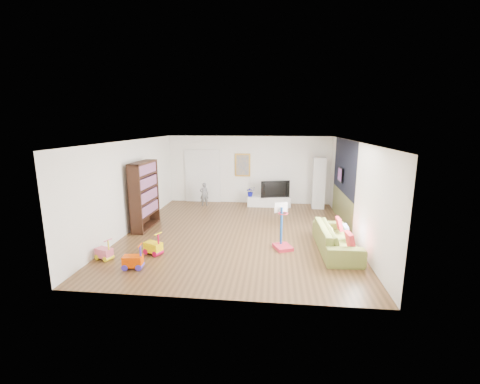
# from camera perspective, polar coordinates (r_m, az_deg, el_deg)

# --- Properties ---
(floor) EXTENTS (6.50, 7.50, 0.00)m
(floor) POSITION_cam_1_polar(r_m,az_deg,el_deg) (9.64, -0.26, -7.20)
(floor) COLOR brown
(floor) RESTS_ON ground
(ceiling) EXTENTS (6.50, 7.50, 0.00)m
(ceiling) POSITION_cam_1_polar(r_m,az_deg,el_deg) (9.11, -0.27, 9.04)
(ceiling) COLOR white
(ceiling) RESTS_ON ground
(wall_back) EXTENTS (6.50, 0.00, 2.70)m
(wall_back) POSITION_cam_1_polar(r_m,az_deg,el_deg) (12.96, 1.59, 3.95)
(wall_back) COLOR white
(wall_back) RESTS_ON ground
(wall_front) EXTENTS (6.50, 0.00, 2.70)m
(wall_front) POSITION_cam_1_polar(r_m,az_deg,el_deg) (5.69, -4.50, -6.74)
(wall_front) COLOR silver
(wall_front) RESTS_ON ground
(wall_left) EXTENTS (0.00, 7.50, 2.70)m
(wall_left) POSITION_cam_1_polar(r_m,az_deg,el_deg) (10.17, -18.79, 1.04)
(wall_left) COLOR silver
(wall_left) RESTS_ON ground
(wall_right) EXTENTS (0.00, 7.50, 2.70)m
(wall_right) POSITION_cam_1_polar(r_m,az_deg,el_deg) (9.49, 19.63, 0.24)
(wall_right) COLOR white
(wall_right) RESTS_ON ground
(navy_accent) EXTENTS (0.01, 3.20, 1.70)m
(navy_accent) POSITION_cam_1_polar(r_m,az_deg,el_deg) (10.76, 18.05, 4.37)
(navy_accent) COLOR black
(navy_accent) RESTS_ON wall_right
(olive_wainscot) EXTENTS (0.01, 3.20, 1.00)m
(olive_wainscot) POSITION_cam_1_polar(r_m,az_deg,el_deg) (11.01, 17.59, -2.60)
(olive_wainscot) COLOR brown
(olive_wainscot) RESTS_ON wall_right
(doorway) EXTENTS (1.45, 0.06, 2.10)m
(doorway) POSITION_cam_1_polar(r_m,az_deg,el_deg) (13.25, -6.66, 2.74)
(doorway) COLOR white
(doorway) RESTS_ON ground
(painting_back) EXTENTS (0.62, 0.06, 0.92)m
(painting_back) POSITION_cam_1_polar(r_m,az_deg,el_deg) (12.92, 0.47, 4.82)
(painting_back) COLOR gold
(painting_back) RESTS_ON wall_back
(artwork_right) EXTENTS (0.04, 0.56, 0.46)m
(artwork_right) POSITION_cam_1_polar(r_m,az_deg,el_deg) (10.98, 17.40, 2.97)
(artwork_right) COLOR #7F3F8C
(artwork_right) RESTS_ON wall_right
(media_console) EXTENTS (1.68, 0.46, 0.39)m
(media_console) POSITION_cam_1_polar(r_m,az_deg,el_deg) (12.61, 5.16, -1.68)
(media_console) COLOR silver
(media_console) RESTS_ON ground
(tall_cabinet) EXTENTS (0.47, 0.47, 1.94)m
(tall_cabinet) POSITION_cam_1_polar(r_m,az_deg,el_deg) (12.53, 13.81, 1.56)
(tall_cabinet) COLOR silver
(tall_cabinet) RESTS_ON ground
(bookshelf) EXTENTS (0.38, 1.42, 2.06)m
(bookshelf) POSITION_cam_1_polar(r_m,az_deg,el_deg) (10.24, -16.62, -0.56)
(bookshelf) COLOR black
(bookshelf) RESTS_ON ground
(sofa) EXTENTS (0.94, 2.25, 0.65)m
(sofa) POSITION_cam_1_polar(r_m,az_deg,el_deg) (8.57, 16.76, -7.92)
(sofa) COLOR olive
(sofa) RESTS_ON ground
(basketball_hoop) EXTENTS (0.57, 0.62, 1.20)m
(basketball_hoop) POSITION_cam_1_polar(r_m,az_deg,el_deg) (8.31, 7.73, -6.12)
(basketball_hoop) COLOR red
(basketball_hoop) RESTS_ON ground
(ride_on_yellow) EXTENTS (0.50, 0.42, 0.57)m
(ride_on_yellow) POSITION_cam_1_polar(r_m,az_deg,el_deg) (8.30, -15.21, -8.77)
(ride_on_yellow) COLOR #FFD800
(ride_on_yellow) RESTS_ON ground
(ride_on_orange) EXTENTS (0.45, 0.31, 0.57)m
(ride_on_orange) POSITION_cam_1_polar(r_m,az_deg,el_deg) (7.65, -18.57, -10.86)
(ride_on_orange) COLOR #E84700
(ride_on_orange) RESTS_ON ground
(ride_on_pink) EXTENTS (0.45, 0.36, 0.52)m
(ride_on_pink) POSITION_cam_1_polar(r_m,az_deg,el_deg) (8.39, -23.06, -9.32)
(ride_on_pink) COLOR #DA5971
(ride_on_pink) RESTS_ON ground
(child) EXTENTS (0.39, 0.32, 0.92)m
(child) POSITION_cam_1_polar(r_m,az_deg,el_deg) (12.68, -6.40, -0.40)
(child) COLOR slate
(child) RESTS_ON ground
(tv) EXTENTS (1.13, 0.46, 0.65)m
(tv) POSITION_cam_1_polar(r_m,az_deg,el_deg) (12.49, 6.15, 0.61)
(tv) COLOR black
(tv) RESTS_ON media_console
(vase_plant) EXTENTS (0.42, 0.39, 0.38)m
(vase_plant) POSITION_cam_1_polar(r_m,az_deg,el_deg) (12.52, 1.89, 0.08)
(vase_plant) COLOR #0E0F8F
(vase_plant) RESTS_ON media_console
(pillow_left) EXTENTS (0.14, 0.41, 0.40)m
(pillow_left) POSITION_cam_1_polar(r_m,az_deg,el_deg) (7.96, 19.00, -8.20)
(pillow_left) COLOR red
(pillow_left) RESTS_ON sofa
(pillow_center) EXTENTS (0.10, 0.35, 0.35)m
(pillow_center) POSITION_cam_1_polar(r_m,az_deg,el_deg) (8.55, 18.45, -6.77)
(pillow_center) COLOR silver
(pillow_center) RESTS_ON sofa
(pillow_right) EXTENTS (0.11, 0.35, 0.35)m
(pillow_right) POSITION_cam_1_polar(r_m,az_deg,el_deg) (9.16, 17.23, -5.43)
(pillow_right) COLOR #BC2638
(pillow_right) RESTS_ON sofa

